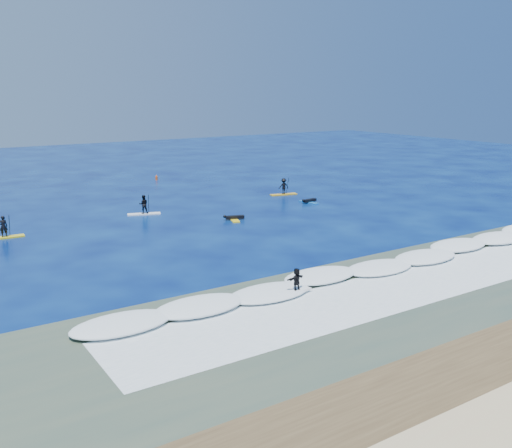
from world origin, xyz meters
TOP-DOWN VIEW (x-y plane):
  - ground at (0.00, 0.00)m, footprint 160.00×160.00m
  - shallow_water at (0.00, -14.00)m, footprint 90.00×13.00m
  - breaking_wave at (0.00, -10.00)m, footprint 40.00×6.00m
  - whitewater at (0.00, -13.00)m, footprint 34.00×5.00m
  - sup_paddler_left at (-16.48, 10.31)m, footprint 2.77×0.82m
  - sup_paddler_center at (-4.85, 12.29)m, footprint 2.88×1.58m
  - sup_paddler_right at (10.77, 13.25)m, footprint 2.91×1.27m
  - prone_paddler_near at (0.60, 6.25)m, footprint 1.75×2.31m
  - prone_paddler_far at (10.37, 8.57)m, footprint 1.75×2.24m
  - wave_surfer at (-5.75, -10.76)m, footprint 1.90×0.77m
  - marker_buoy at (3.74, 29.37)m, footprint 0.29×0.29m

SIDE VIEW (x-z plane):
  - ground at x=0.00m, z-range 0.00..0.00m
  - breaking_wave at x=0.00m, z-range -0.15..0.15m
  - whitewater at x=0.00m, z-range -0.01..0.01m
  - shallow_water at x=0.00m, z-range 0.00..0.01m
  - prone_paddler_far at x=10.37m, z-range -0.07..0.38m
  - prone_paddler_near at x=0.60m, z-range -0.08..0.39m
  - marker_buoy at x=3.74m, z-range -0.04..0.64m
  - sup_paddler_left at x=-16.48m, z-range -0.36..1.56m
  - sup_paddler_center at x=-4.85m, z-range -0.25..1.72m
  - wave_surfer at x=-5.75m, z-range 0.10..1.44m
  - sup_paddler_right at x=10.77m, z-range -0.22..1.76m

